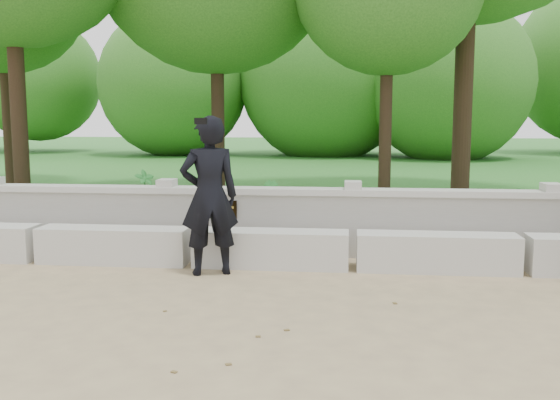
{
  "coord_description": "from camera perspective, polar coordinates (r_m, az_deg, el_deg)",
  "views": [
    {
      "loc": [
        1.92,
        -5.56,
        1.82
      ],
      "look_at": [
        1.14,
        1.62,
        0.87
      ],
      "focal_mm": 40.0,
      "sensor_mm": 36.0,
      "label": 1
    }
  ],
  "objects": [
    {
      "name": "ground",
      "position": [
        6.15,
        -12.49,
        -9.87
      ],
      "size": [
        80.0,
        80.0,
        0.0
      ],
      "primitive_type": "plane",
      "color": "tan",
      "rests_on": "ground"
    },
    {
      "name": "lawn",
      "position": [
        19.72,
        0.54,
        2.57
      ],
      "size": [
        40.0,
        22.0,
        0.25
      ],
      "primitive_type": "cube",
      "color": "#20661D",
      "rests_on": "ground"
    },
    {
      "name": "concrete_bench",
      "position": [
        7.86,
        -8.12,
        -4.27
      ],
      "size": [
        11.9,
        0.45,
        0.45
      ],
      "color": "#B7B4AC",
      "rests_on": "ground"
    },
    {
      "name": "parapet_wall",
      "position": [
        8.49,
        -6.99,
        -1.74
      ],
      "size": [
        12.5,
        0.35,
        0.9
      ],
      "color": "#ACA9A2",
      "rests_on": "ground"
    },
    {
      "name": "man_main",
      "position": [
        7.26,
        -6.48,
        0.37
      ],
      "size": [
        0.79,
        0.73,
        1.85
      ],
      "color": "black",
      "rests_on": "ground"
    },
    {
      "name": "shrub_a",
      "position": [
        11.14,
        -12.21,
        0.99
      ],
      "size": [
        0.43,
        0.42,
        0.68
      ],
      "primitive_type": "imported",
      "rotation": [
        0.0,
        0.0,
        0.75
      ],
      "color": "#27742D",
      "rests_on": "lawn"
    },
    {
      "name": "shrub_b",
      "position": [
        9.68,
        -0.96,
        -0.02
      ],
      "size": [
        0.42,
        0.43,
        0.61
      ],
      "primitive_type": "imported",
      "rotation": [
        0.0,
        0.0,
        2.25
      ],
      "color": "#27742D",
      "rests_on": "lawn"
    },
    {
      "name": "shrub_c",
      "position": [
        9.28,
        21.44,
        -0.94
      ],
      "size": [
        0.63,
        0.58,
        0.58
      ],
      "primitive_type": "imported",
      "rotation": [
        0.0,
        0.0,
        3.42
      ],
      "color": "#27742D",
      "rests_on": "lawn"
    }
  ]
}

